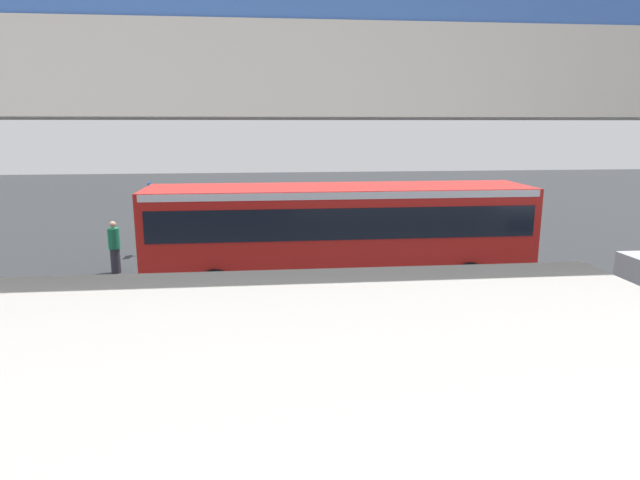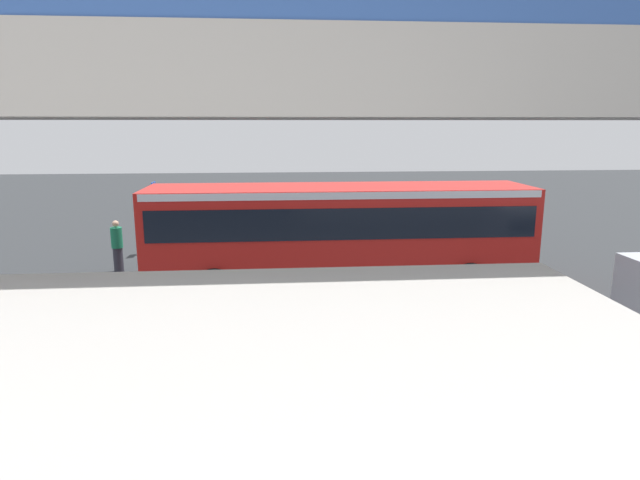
{
  "view_description": "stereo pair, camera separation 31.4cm",
  "coord_description": "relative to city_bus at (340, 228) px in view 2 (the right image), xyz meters",
  "views": [
    {
      "loc": [
        3.48,
        16.79,
        4.98
      ],
      "look_at": [
        1.87,
        1.23,
        1.6
      ],
      "focal_mm": 30.24,
      "sensor_mm": 36.0,
      "label": 1
    },
    {
      "loc": [
        3.16,
        16.82,
        4.98
      ],
      "look_at": [
        1.87,
        1.23,
        1.6
      ],
      "focal_mm": 30.24,
      "sensor_mm": 36.0,
      "label": 2
    }
  ],
  "objects": [
    {
      "name": "lane_dash_centre",
      "position": [
        0.76,
        -3.75,
        -1.88
      ],
      "size": [
        2.0,
        0.2,
        0.01
      ],
      "primitive_type": "cube",
      "color": "silver",
      "rests_on": "ground"
    },
    {
      "name": "traffic_sign",
      "position": [
        6.59,
        -5.09,
        0.01
      ],
      "size": [
        0.08,
        0.6,
        2.8
      ],
      "color": "slate",
      "rests_on": "ground"
    },
    {
      "name": "lane_dash_leftmost",
      "position": [
        -7.24,
        -3.75,
        -1.88
      ],
      "size": [
        2.0,
        0.2,
        0.01
      ],
      "primitive_type": "cube",
      "color": "silver",
      "rests_on": "ground"
    },
    {
      "name": "lane_dash_right",
      "position": [
        4.76,
        -3.75,
        -1.88
      ],
      "size": [
        2.0,
        0.2,
        0.01
      ],
      "primitive_type": "cube",
      "color": "silver",
      "rests_on": "ground"
    },
    {
      "name": "city_bus",
      "position": [
        0.0,
        0.0,
        0.0
      ],
      "size": [
        11.54,
        2.85,
        3.15
      ],
      "color": "red",
      "rests_on": "ground"
    },
    {
      "name": "ground",
      "position": [
        -1.24,
        -0.84,
        -1.88
      ],
      "size": [
        80.0,
        80.0,
        0.0
      ],
      "primitive_type": "plane",
      "color": "#2D3033"
    },
    {
      "name": "pedestrian",
      "position": [
        7.34,
        -2.42,
        -1.0
      ],
      "size": [
        0.38,
        0.38,
        1.79
      ],
      "color": "#2D2D38",
      "rests_on": "ground"
    },
    {
      "name": "lane_dash_left",
      "position": [
        -3.24,
        -3.75,
        -1.88
      ],
      "size": [
        2.0,
        0.2,
        0.01
      ],
      "primitive_type": "cube",
      "color": "silver",
      "rests_on": "ground"
    }
  ]
}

